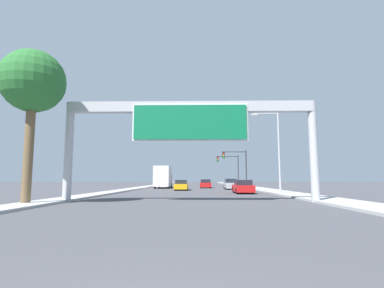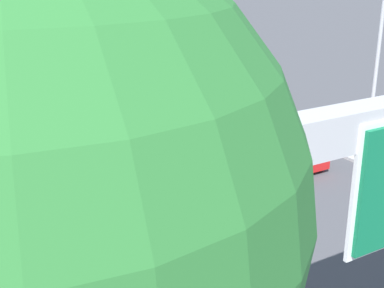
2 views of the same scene
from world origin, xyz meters
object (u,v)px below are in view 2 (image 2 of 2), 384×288
object	(u,v)px
car_near_center	(281,147)
traffic_light_near_intersection	(146,26)
street_lamp_right	(372,57)
car_mid_center	(74,79)
palm_tree_foreground	(37,221)
traffic_light_mid_block	(95,14)
car_far_left	(74,123)
car_far_right	(159,91)

from	to	relation	value
car_near_center	traffic_light_near_intersection	xyz separation A→B (m)	(1.96, 17.92, 3.56)
street_lamp_right	car_mid_center	bearing A→B (deg)	107.15
car_mid_center	palm_tree_foreground	size ratio (longest dim) A/B	0.47
traffic_light_mid_block	street_lamp_right	distance (m)	30.10
car_far_left	street_lamp_right	distance (m)	15.36
car_far_right	palm_tree_foreground	bearing A→B (deg)	-118.77
car_near_center	traffic_light_near_intersection	bearing A→B (deg)	83.74
car_mid_center	traffic_light_near_intersection	size ratio (longest dim) A/B	0.70
traffic_light_near_intersection	car_far_left	bearing A→B (deg)	-134.24
car_near_center	traffic_light_mid_block	distance (m)	28.21
car_far_left	traffic_light_mid_block	xyz separation A→B (m)	(8.84, 19.21, 3.59)
traffic_light_mid_block	street_lamp_right	bearing A→B (deg)	-87.80
car_far_right	palm_tree_foreground	world-z (taller)	palm_tree_foreground
car_mid_center	car_far_right	size ratio (longest dim) A/B	0.94
car_mid_center	street_lamp_right	world-z (taller)	street_lamp_right
traffic_light_near_intersection	street_lamp_right	size ratio (longest dim) A/B	0.77
car_far_right	car_far_left	bearing A→B (deg)	-152.53
car_far_right	car_far_left	xyz separation A→B (m)	(-7.00, -3.64, -0.07)
traffic_light_mid_block	car_mid_center	bearing A→B (deg)	-120.60
street_lamp_right	traffic_light_near_intersection	bearing A→B (deg)	92.93
traffic_light_near_intersection	street_lamp_right	world-z (taller)	street_lamp_right
car_far_right	palm_tree_foreground	size ratio (longest dim) A/B	0.50
traffic_light_near_intersection	street_lamp_right	distance (m)	20.11
car_far_right	traffic_light_near_intersection	xyz separation A→B (m)	(1.96, 5.57, 3.51)
street_lamp_right	car_far_right	bearing A→B (deg)	101.66
car_mid_center	car_far_right	distance (m)	7.42
traffic_light_mid_block	palm_tree_foreground	bearing A→B (deg)	-111.36
car_mid_center	traffic_light_near_intersection	world-z (taller)	traffic_light_near_intersection
traffic_light_mid_block	palm_tree_foreground	world-z (taller)	palm_tree_foreground
traffic_light_mid_block	traffic_light_near_intersection	bearing A→B (deg)	-89.27
car_far_right	traffic_light_near_intersection	size ratio (longest dim) A/B	0.74
car_mid_center	palm_tree_foreground	bearing A→B (deg)	-108.62
car_near_center	car_far_left	bearing A→B (deg)	128.77
palm_tree_foreground	car_mid_center	bearing A→B (deg)	71.38
traffic_light_near_intersection	street_lamp_right	bearing A→B (deg)	-87.07
car_near_center	street_lamp_right	distance (m)	5.61
car_near_center	street_lamp_right	world-z (taller)	street_lamp_right
traffic_light_near_intersection	car_near_center	bearing A→B (deg)	-96.26
car_far_left	palm_tree_foreground	size ratio (longest dim) A/B	0.50
car_mid_center	traffic_light_mid_block	world-z (taller)	traffic_light_mid_block
car_mid_center	palm_tree_foreground	distance (m)	35.90
traffic_light_mid_block	street_lamp_right	size ratio (longest dim) A/B	0.76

